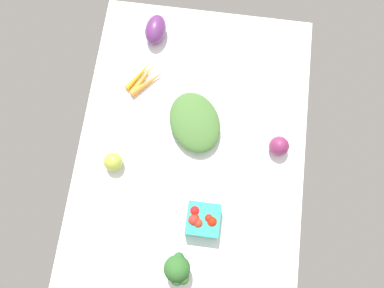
{
  "coord_description": "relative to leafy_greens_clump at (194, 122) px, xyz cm",
  "views": [
    {
      "loc": [
        -32.65,
        -4.24,
        129.21
      ],
      "look_at": [
        0.0,
        0.0,
        4.0
      ],
      "focal_mm": 36.41,
      "sensor_mm": 36.0,
      "label": 1
    }
  ],
  "objects": [
    {
      "name": "berry_basket",
      "position": [
        -31.56,
        -6.79,
        0.43
      ],
      "size": [
        10.37,
        10.37,
        7.5
      ],
      "color": "teal",
      "rests_on": "tablecloth"
    },
    {
      "name": "leafy_greens_clump",
      "position": [
        0.0,
        0.0,
        0.0
      ],
      "size": [
        26.81,
        24.36,
        6.26
      ],
      "primitive_type": "ellipsoid",
      "rotation": [
        0.0,
        0.0,
        2.03
      ],
      "color": "#446F33",
      "rests_on": "tablecloth"
    },
    {
      "name": "eggplant",
      "position": [
        32.4,
        17.89,
        0.49
      ],
      "size": [
        11.73,
        7.94,
        7.23
      ],
      "primitive_type": "ellipsoid",
      "rotation": [
        0.0,
        0.0,
        3.08
      ],
      "color": "#612D6B",
      "rests_on": "tablecloth"
    },
    {
      "name": "heirloom_tomato_green",
      "position": [
        -16.86,
        24.32,
        -0.01
      ],
      "size": [
        6.24,
        6.24,
        6.24
      ],
      "primitive_type": "sphere",
      "color": "#A1AC3D",
      "rests_on": "tablecloth"
    },
    {
      "name": "tablecloth",
      "position": [
        -7.31,
        -0.38,
        -4.13
      ],
      "size": [
        104.0,
        76.0,
        2.0
      ],
      "primitive_type": "cube",
      "color": "white",
      "rests_on": "ground"
    },
    {
      "name": "broccoli_head",
      "position": [
        -47.32,
        -1.24,
        3.05
      ],
      "size": [
        9.69,
        8.0,
        10.63
      ],
      "color": "#A3D18B",
      "rests_on": "tablecloth"
    },
    {
      "name": "carrot_bunch",
      "position": [
        14.1,
        19.26,
        -1.93
      ],
      "size": [
        14.78,
        14.16,
        2.58
      ],
      "color": "orange",
      "rests_on": "tablecloth"
    },
    {
      "name": "red_onion_near_basket",
      "position": [
        -4.65,
        -28.94,
        0.15
      ],
      "size": [
        6.56,
        6.56,
        6.56
      ],
      "primitive_type": "sphere",
      "color": "#7A2852",
      "rests_on": "tablecloth"
    }
  ]
}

